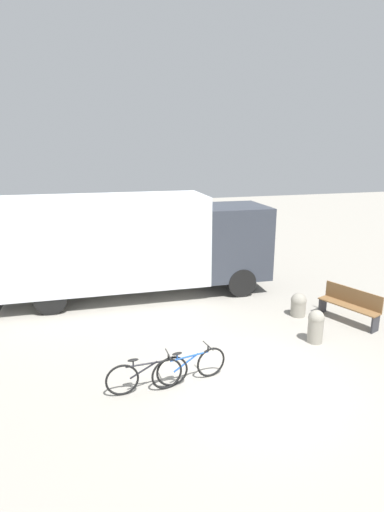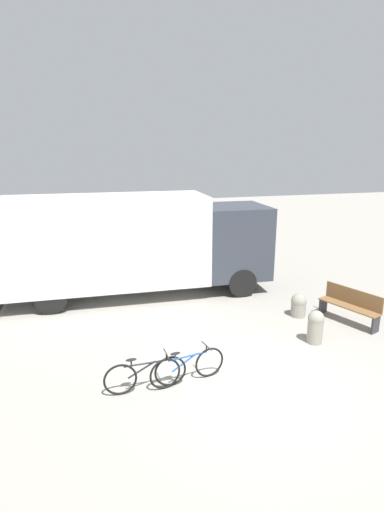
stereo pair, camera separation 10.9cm
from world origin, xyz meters
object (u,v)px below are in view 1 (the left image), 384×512
at_px(bollard_near_bench, 316,325).
at_px(bicycle_middle, 189,367).
at_px(bollard_far_bench, 298,304).
at_px(bicycle_near, 147,375).
at_px(delivery_truck, 136,242).
at_px(park_bench, 350,304).

bearing_deg(bollard_near_bench, bicycle_middle, -166.51).
height_order(bicycle_middle, bollard_far_bench, bicycle_middle).
relative_size(bicycle_near, bollard_near_bench, 1.98).
distance_m(delivery_truck, bollard_near_bench, 6.14).
relative_size(bollard_near_bench, bollard_far_bench, 1.24).
height_order(park_bench, bollard_far_bench, park_bench).
bearing_deg(delivery_truck, bicycle_near, -94.56).
bearing_deg(bicycle_near, park_bench, 13.93).
bearing_deg(bicycle_near, bollard_near_bench, 9.50).
relative_size(park_bench, bicycle_near, 1.04).
xyz_separation_m(park_bench, bicycle_near, (-6.08, -1.72, -0.17)).
bearing_deg(delivery_truck, bicycle_middle, -85.29).
height_order(park_bench, bollard_near_bench, park_bench).
xyz_separation_m(delivery_truck, bollard_near_bench, (3.81, -4.62, -1.36)).
distance_m(delivery_truck, park_bench, 6.76).
xyz_separation_m(bicycle_middle, bollard_far_bench, (4.01, 2.43, -0.01)).
xyz_separation_m(park_bench, bollard_far_bench, (-1.18, 0.75, -0.17)).
bearing_deg(bollard_far_bench, bicycle_near, -153.20).
xyz_separation_m(bicycle_near, bollard_near_bench, (4.45, 0.90, 0.10)).
relative_size(delivery_truck, bicycle_near, 5.09).
distance_m(park_bench, bicycle_middle, 5.45).
xyz_separation_m(bicycle_near, bollard_far_bench, (4.90, 2.47, -0.01)).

